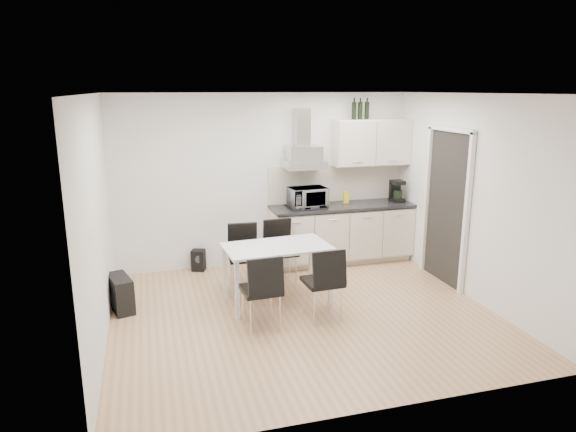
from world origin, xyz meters
The scene contains 15 objects.
ground centered at (0.00, 0.00, 0.00)m, with size 4.50×4.50×0.00m, color tan.
wall_back centered at (0.00, 2.00, 1.30)m, with size 4.50×0.10×2.60m, color white.
wall_front centered at (0.00, -2.00, 1.30)m, with size 4.50×0.10×2.60m, color white.
wall_left centered at (-2.25, 0.00, 1.30)m, with size 0.10×4.00×2.60m, color white.
wall_right centered at (2.25, 0.00, 1.30)m, with size 0.10×4.00×2.60m, color white.
ceiling centered at (0.00, 0.00, 2.60)m, with size 4.50×4.50×0.00m, color white.
doorway centered at (2.21, 0.55, 1.05)m, with size 0.08×1.04×2.10m, color white.
kitchenette centered at (1.19, 1.73, 0.83)m, with size 2.22×0.64×2.52m.
dining_table centered at (-0.21, 0.45, 0.66)m, with size 1.35×0.83×0.75m.
chair_far_left centered at (-0.52, 1.00, 0.44)m, with size 0.44×0.50×0.88m, color black, non-canonical shape.
chair_far_right centered at (0.01, 1.08, 0.44)m, with size 0.44×0.50×0.88m, color black, non-canonical shape.
chair_near_left centered at (-0.56, -0.19, 0.44)m, with size 0.44×0.50×0.88m, color black, non-canonical shape.
chair_near_right centered at (0.19, -0.14, 0.44)m, with size 0.44×0.50×0.88m, color black, non-canonical shape.
guitar_amp centered at (-2.12, 0.73, 0.22)m, with size 0.36×0.55×0.43m.
floor_speaker centered at (-1.05, 1.90, 0.16)m, with size 0.19×0.17×0.32m, color black.
Camera 1 is at (-1.73, -5.48, 2.65)m, focal length 32.00 mm.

